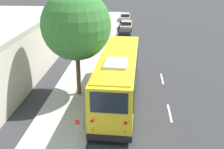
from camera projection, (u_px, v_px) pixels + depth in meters
ground_plane at (117, 109)px, 19.25m from camera, size 160.00×160.00×0.00m
sidewalk_slab at (69, 107)px, 19.47m from camera, size 80.00×3.60×0.15m
curb_strip at (96, 108)px, 19.33m from camera, size 80.00×0.14×0.15m
shuttle_bus at (118, 75)px, 19.88m from camera, size 11.46×2.89×3.64m
parked_sedan_white at (119, 48)px, 30.87m from camera, size 4.20×1.87×1.33m
parked_sedan_black at (124, 35)px, 36.36m from camera, size 4.61×1.73×1.28m
parked_sedan_tan at (126, 25)px, 42.32m from camera, size 4.39×1.80×1.27m
parked_sedan_silver at (125, 17)px, 48.39m from camera, size 4.41×1.77×1.32m
street_tree at (76, 20)px, 19.30m from camera, size 4.88×4.88×8.38m
sign_post_near at (78, 133)px, 14.91m from camera, size 0.06×0.22×1.59m
sign_post_far at (83, 120)px, 16.41m from camera, size 0.06×0.06×1.30m
fire_hydrant at (105, 55)px, 28.81m from camera, size 0.22×0.22×0.81m
lane_stripe_mid at (170, 113)px, 18.79m from camera, size 2.40×0.14×0.01m
lane_stripe_ahead at (162, 79)px, 24.35m from camera, size 2.40×0.14×0.01m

